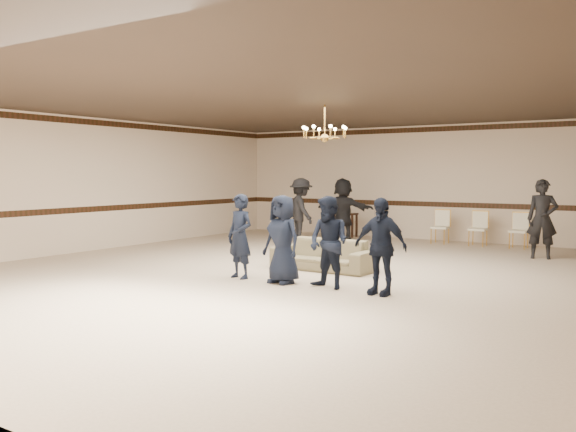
% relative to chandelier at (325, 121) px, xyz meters
% --- Properties ---
extents(room, '(12.01, 14.01, 3.21)m').
position_rel_chandelier_xyz_m(room, '(0.00, -1.00, -1.28)').
color(room, '#C6B198').
rests_on(room, ground).
extents(chair_rail, '(12.00, 0.02, 0.14)m').
position_rel_chandelier_xyz_m(chair_rail, '(0.00, 5.99, -1.88)').
color(chair_rail, black).
rests_on(chair_rail, wall_back).
extents(crown_molding, '(12.00, 0.02, 0.14)m').
position_rel_chandelier_xyz_m(crown_molding, '(0.00, 5.99, 0.21)').
color(crown_molding, black).
rests_on(crown_molding, wall_back).
extents(chandelier, '(0.94, 0.94, 0.89)m').
position_rel_chandelier_xyz_m(chandelier, '(0.00, 0.00, 0.00)').
color(chandelier, '#B48739').
rests_on(chandelier, ceiling).
extents(boy_a, '(0.60, 0.45, 1.50)m').
position_rel_chandelier_xyz_m(boy_a, '(-0.60, -1.95, -2.13)').
color(boy_a, black).
rests_on(boy_a, floor).
extents(boy_b, '(0.80, 0.59, 1.50)m').
position_rel_chandelier_xyz_m(boy_b, '(0.30, -1.95, -2.13)').
color(boy_b, black).
rests_on(boy_b, floor).
extents(boy_c, '(0.83, 0.71, 1.50)m').
position_rel_chandelier_xyz_m(boy_c, '(1.20, -1.95, -2.13)').
color(boy_c, black).
rests_on(boy_c, floor).
extents(boy_d, '(0.90, 0.43, 1.50)m').
position_rel_chandelier_xyz_m(boy_d, '(2.10, -1.95, -2.13)').
color(boy_d, black).
rests_on(boy_d, floor).
extents(settee, '(2.04, 0.85, 0.59)m').
position_rel_chandelier_xyz_m(settee, '(0.16, -0.30, -2.58)').
color(settee, brown).
rests_on(settee, floor).
extents(adult_left, '(1.29, 1.17, 1.74)m').
position_rel_chandelier_xyz_m(adult_left, '(-2.62, 3.34, -2.01)').
color(adult_left, black).
rests_on(adult_left, floor).
extents(adult_mid, '(1.65, 0.64, 1.74)m').
position_rel_chandelier_xyz_m(adult_mid, '(-1.72, 4.04, -2.01)').
color(adult_mid, black).
rests_on(adult_mid, floor).
extents(adult_right, '(0.71, 0.54, 1.74)m').
position_rel_chandelier_xyz_m(adult_right, '(3.38, 3.64, -2.01)').
color(adult_right, black).
rests_on(adult_right, floor).
extents(banquet_chair_left, '(0.46, 0.46, 0.88)m').
position_rel_chandelier_xyz_m(banquet_chair_left, '(0.56, 5.20, -2.43)').
color(banquet_chair_left, white).
rests_on(banquet_chair_left, floor).
extents(banquet_chair_mid, '(0.44, 0.44, 0.88)m').
position_rel_chandelier_xyz_m(banquet_chair_mid, '(1.56, 5.20, -2.43)').
color(banquet_chair_mid, white).
rests_on(banquet_chair_mid, floor).
extents(banquet_chair_right, '(0.45, 0.45, 0.88)m').
position_rel_chandelier_xyz_m(banquet_chair_right, '(2.56, 5.20, -2.43)').
color(banquet_chair_right, white).
rests_on(banquet_chair_right, floor).
extents(console_table, '(0.84, 0.37, 0.70)m').
position_rel_chandelier_xyz_m(console_table, '(-2.44, 5.40, -2.52)').
color(console_table, black).
rests_on(console_table, floor).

